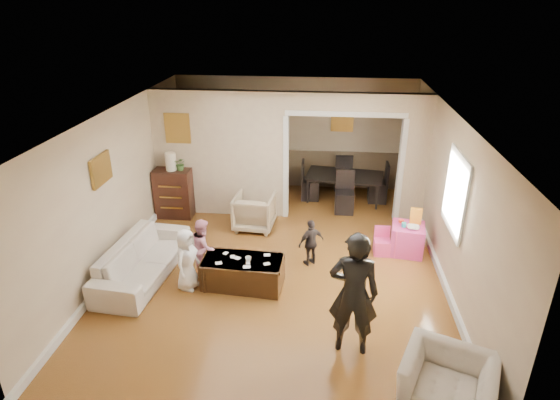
# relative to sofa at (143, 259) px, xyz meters

# --- Properties ---
(floor) EXTENTS (7.00, 7.00, 0.00)m
(floor) POSITION_rel_sofa_xyz_m (2.16, 0.76, -0.31)
(floor) COLOR #935C26
(floor) RESTS_ON ground
(partition_left) EXTENTS (2.75, 0.18, 2.60)m
(partition_left) POSITION_rel_sofa_xyz_m (0.79, 2.56, 0.99)
(partition_left) COLOR beige
(partition_left) RESTS_ON ground
(partition_right) EXTENTS (0.55, 0.18, 2.60)m
(partition_right) POSITION_rel_sofa_xyz_m (4.64, 2.56, 0.99)
(partition_right) COLOR beige
(partition_right) RESTS_ON ground
(partition_header) EXTENTS (2.22, 0.18, 0.35)m
(partition_header) POSITION_rel_sofa_xyz_m (3.26, 2.56, 2.11)
(partition_header) COLOR beige
(partition_header) RESTS_ON partition_right
(window_pane) EXTENTS (0.03, 0.95, 1.10)m
(window_pane) POSITION_rel_sofa_xyz_m (4.89, 0.36, 1.24)
(window_pane) COLOR white
(window_pane) RESTS_ON ground
(framed_art_partition) EXTENTS (0.45, 0.03, 0.55)m
(framed_art_partition) POSITION_rel_sofa_xyz_m (-0.04, 2.46, 1.54)
(framed_art_partition) COLOR brown
(framed_art_partition) RESTS_ON partition_left
(framed_art_sofa_wall) EXTENTS (0.03, 0.55, 0.40)m
(framed_art_sofa_wall) POSITION_rel_sofa_xyz_m (-0.55, 0.16, 1.49)
(framed_art_sofa_wall) COLOR brown
(framed_art_alcove) EXTENTS (0.45, 0.03, 0.55)m
(framed_art_alcove) POSITION_rel_sofa_xyz_m (3.26, 4.20, 1.39)
(framed_art_alcove) COLOR brown
(sofa) EXTENTS (1.03, 2.20, 0.62)m
(sofa) POSITION_rel_sofa_xyz_m (0.00, 0.00, 0.00)
(sofa) COLOR beige
(sofa) RESTS_ON ground
(armchair_back) EXTENTS (0.81, 0.83, 0.71)m
(armchair_back) POSITION_rel_sofa_xyz_m (1.56, 1.91, 0.04)
(armchair_back) COLOR tan
(armchair_back) RESTS_ON ground
(armchair_front) EXTENTS (1.23, 1.16, 0.64)m
(armchair_front) POSITION_rel_sofa_xyz_m (4.36, -2.23, 0.01)
(armchair_front) COLOR beige
(armchair_front) RESTS_ON ground
(dresser) EXTENTS (0.75, 0.42, 1.03)m
(dresser) POSITION_rel_sofa_xyz_m (-0.18, 2.28, 0.20)
(dresser) COLOR black
(dresser) RESTS_ON ground
(table_lamp) EXTENTS (0.22, 0.22, 0.36)m
(table_lamp) POSITION_rel_sofa_xyz_m (-0.18, 2.28, 0.90)
(table_lamp) COLOR beige
(table_lamp) RESTS_ON dresser
(potted_plant) EXTENTS (0.25, 0.22, 0.28)m
(potted_plant) POSITION_rel_sofa_xyz_m (0.02, 2.28, 0.86)
(potted_plant) COLOR #456B2F
(potted_plant) RESTS_ON dresser
(coffee_table) EXTENTS (1.30, 0.73, 0.47)m
(coffee_table) POSITION_rel_sofa_xyz_m (1.68, -0.10, -0.08)
(coffee_table) COLOR #3C2413
(coffee_table) RESTS_ON ground
(coffee_cup) EXTENTS (0.10, 0.10, 0.09)m
(coffee_cup) POSITION_rel_sofa_xyz_m (1.78, -0.15, 0.20)
(coffee_cup) COLOR white
(coffee_cup) RESTS_ON coffee_table
(play_table) EXTENTS (0.63, 0.63, 0.54)m
(play_table) POSITION_rel_sofa_xyz_m (4.43, 1.22, -0.04)
(play_table) COLOR #D7388D
(play_table) RESTS_ON ground
(cereal_box) EXTENTS (0.21, 0.10, 0.30)m
(cereal_box) POSITION_rel_sofa_xyz_m (4.55, 1.32, 0.38)
(cereal_box) COLOR yellow
(cereal_box) RESTS_ON play_table
(cyan_cup) EXTENTS (0.08, 0.08, 0.08)m
(cyan_cup) POSITION_rel_sofa_xyz_m (4.33, 1.17, 0.27)
(cyan_cup) COLOR #28C8C5
(cyan_cup) RESTS_ON play_table
(toy_block) EXTENTS (0.09, 0.07, 0.05)m
(toy_block) POSITION_rel_sofa_xyz_m (4.31, 1.34, 0.25)
(toy_block) COLOR red
(toy_block) RESTS_ON play_table
(play_bowl) EXTENTS (0.24, 0.24, 0.05)m
(play_bowl) POSITION_rel_sofa_xyz_m (4.48, 1.10, 0.25)
(play_bowl) COLOR white
(play_bowl) RESTS_ON play_table
(dining_table) EXTENTS (1.79, 1.16, 0.59)m
(dining_table) POSITION_rel_sofa_xyz_m (3.35, 3.47, -0.02)
(dining_table) COLOR black
(dining_table) RESTS_ON ground
(adult_person) EXTENTS (0.66, 0.46, 1.73)m
(adult_person) POSITION_rel_sofa_xyz_m (3.33, -1.40, 0.55)
(adult_person) COLOR black
(adult_person) RESTS_ON ground
(child_kneel_a) EXTENTS (0.44, 0.56, 1.02)m
(child_kneel_a) POSITION_rel_sofa_xyz_m (0.83, -0.25, 0.20)
(child_kneel_a) COLOR white
(child_kneel_a) RESTS_ON ground
(child_kneel_b) EXTENTS (0.48, 0.56, 0.98)m
(child_kneel_b) POSITION_rel_sofa_xyz_m (0.98, 0.20, 0.18)
(child_kneel_b) COLOR pink
(child_kneel_b) RESTS_ON ground
(child_toddler) EXTENTS (0.52, 0.45, 0.84)m
(child_toddler) POSITION_rel_sofa_xyz_m (2.73, 0.65, 0.11)
(child_toddler) COLOR black
(child_toddler) RESTS_ON ground
(craft_papers) EXTENTS (0.87, 0.48, 0.00)m
(craft_papers) POSITION_rel_sofa_xyz_m (1.69, -0.11, 0.16)
(craft_papers) COLOR white
(craft_papers) RESTS_ON coffee_table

